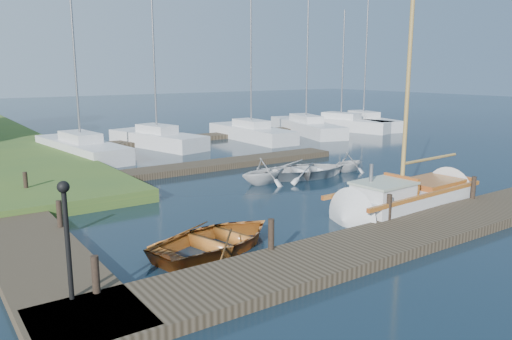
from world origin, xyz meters
TOP-DOWN VIEW (x-y plane):
  - ground at (0.00, 0.00)m, footprint 160.00×160.00m
  - near_dock at (0.00, -6.00)m, footprint 18.00×2.20m
  - left_dock at (-8.00, 2.00)m, footprint 2.20×18.00m
  - far_dock at (2.00, 6.50)m, footprint 14.00×1.60m
  - pontoon at (10.00, 16.00)m, footprint 30.00×1.60m
  - mooring_post_0 at (-7.50, -5.00)m, footprint 0.16×0.16m
  - mooring_post_1 at (-3.00, -5.00)m, footprint 0.16×0.16m
  - mooring_post_2 at (1.50, -5.00)m, footprint 0.16×0.16m
  - mooring_post_3 at (6.00, -5.00)m, footprint 0.16×0.16m
  - mooring_post_4 at (-7.00, 0.00)m, footprint 0.16×0.16m
  - mooring_post_5 at (-7.00, 5.00)m, footprint 0.16×0.16m
  - lamp_post at (-8.00, -5.00)m, footprint 0.24×0.24m
  - sailboat at (3.74, -3.93)m, footprint 7.24×2.33m
  - dinghy at (-3.76, -3.57)m, footprint 4.49×3.63m
  - tender_b at (1.99, 2.27)m, footprint 2.46×2.17m
  - tender_c at (4.34, 2.25)m, footprint 4.63×3.74m
  - tender_d at (6.94, 2.11)m, footprint 2.11×1.87m
  - marina_boat_0 at (-2.58, 13.52)m, footprint 3.14×8.73m
  - marina_boat_1 at (2.50, 14.63)m, footprint 3.91×7.81m
  - marina_boat_3 at (9.23, 13.88)m, footprint 2.28×8.05m
  - marina_boat_5 at (14.81, 14.55)m, footprint 4.81×9.88m
  - marina_boat_6 at (18.52, 14.53)m, footprint 4.39×8.73m
  - marina_boat_7 at (21.05, 14.48)m, footprint 3.90×8.41m

SIDE VIEW (x-z plane):
  - ground at x=0.00m, z-range 0.00..0.00m
  - near_dock at x=0.00m, z-range 0.00..0.30m
  - left_dock at x=-8.00m, z-range 0.00..0.30m
  - far_dock at x=2.00m, z-range 0.00..0.30m
  - pontoon at x=10.00m, z-range 0.00..0.30m
  - sailboat at x=3.74m, z-range -4.57..5.26m
  - dinghy at x=-3.76m, z-range 0.00..0.82m
  - tender_c at x=4.34m, z-range 0.00..0.85m
  - tender_d at x=6.94m, z-range 0.00..1.03m
  - marina_boat_6 at x=18.52m, z-range -4.14..5.25m
  - marina_boat_0 at x=-2.58m, z-range -4.34..5.46m
  - marina_boat_5 at x=14.81m, z-range -5.38..6.52m
  - marina_boat_3 at x=9.23m, z-range -4.89..6.03m
  - marina_boat_1 at x=2.50m, z-range -5.13..6.29m
  - marina_boat_7 at x=21.05m, z-range -5.89..7.07m
  - tender_b at x=1.99m, z-range 0.00..1.22m
  - mooring_post_0 at x=-7.50m, z-range 0.30..1.10m
  - mooring_post_1 at x=-3.00m, z-range 0.30..1.10m
  - mooring_post_2 at x=1.50m, z-range 0.30..1.10m
  - mooring_post_3 at x=6.00m, z-range 0.30..1.10m
  - mooring_post_4 at x=-7.00m, z-range 0.30..1.10m
  - mooring_post_5 at x=-7.00m, z-range 0.30..1.10m
  - lamp_post at x=-8.00m, z-range 0.65..3.09m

